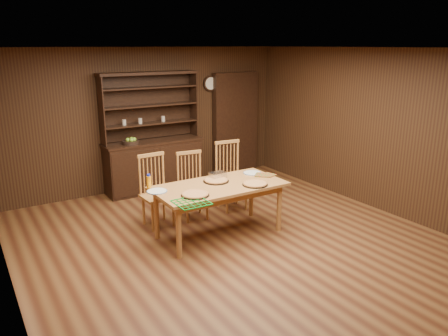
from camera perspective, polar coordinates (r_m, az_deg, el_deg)
floor at (r=6.11m, az=1.42°, el=-9.76°), size 6.00×6.00×0.00m
room_shell at (r=5.61m, az=1.53°, el=4.92°), size 6.00×6.00×6.00m
china_hutch at (r=8.21m, az=-9.17°, el=1.22°), size 1.84×0.52×2.17m
doorway at (r=9.12m, az=1.43°, el=5.79°), size 1.00×0.18×2.10m
wall_clock at (r=8.77m, az=-1.80°, el=10.99°), size 0.30×0.05×0.30m
dining_table at (r=6.13m, az=-0.66°, el=-2.95°), size 1.84×0.92×0.75m
chair_left at (r=6.61m, az=-8.99°, el=-2.55°), size 0.46×0.44×1.09m
chair_center at (r=6.84m, az=-4.26°, el=-1.96°), size 0.48×0.46×1.05m
chair_right at (r=7.21m, az=0.77°, el=-0.62°), size 0.50×0.48×1.12m
pizza_left at (r=5.68m, az=-3.79°, el=-3.45°), size 0.37×0.37×0.04m
pizza_right at (r=6.10m, az=4.08°, el=-2.07°), size 0.36×0.36×0.04m
pizza_center at (r=6.24m, az=-1.04°, el=-1.63°), size 0.37×0.37×0.04m
cooling_rack at (r=5.43m, az=-4.28°, el=-4.47°), size 0.47×0.47×0.02m
plate_left at (r=5.88m, az=-8.73°, el=-3.01°), size 0.27×0.27×0.02m
plate_right at (r=6.65m, az=3.71°, el=-0.64°), size 0.28×0.28×0.02m
foil_dish at (r=6.38m, az=-0.82°, el=-0.96°), size 0.24×0.18×0.09m
juice_bottle at (r=5.98m, az=-9.79°, el=-1.83°), size 0.06×0.06×0.21m
pot_holder_a at (r=6.57m, az=5.81°, el=-0.91°), size 0.24×0.24×0.01m
pot_holder_b at (r=6.56m, az=5.04°, el=-0.91°), size 0.30×0.30×0.02m
fruit_bowl at (r=7.91m, az=-12.07°, el=3.38°), size 0.30×0.30×0.12m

